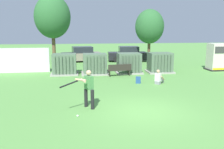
# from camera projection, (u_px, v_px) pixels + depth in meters

# --- Properties ---
(ground_plane) EXTENTS (96.00, 96.00, 0.00)m
(ground_plane) POSITION_uv_depth(u_px,v_px,m) (144.00, 112.00, 10.34)
(ground_plane) COLOR #5B9947
(fence_panel) EXTENTS (4.80, 0.12, 2.00)m
(fence_panel) POSITION_uv_depth(u_px,v_px,m) (19.00, 60.00, 19.39)
(fence_panel) COLOR silver
(fence_panel) RESTS_ON ground
(transformer_west) EXTENTS (2.10, 1.70, 1.62)m
(transformer_west) POSITION_uv_depth(u_px,v_px,m) (65.00, 64.00, 18.64)
(transformer_west) COLOR #9E9B93
(transformer_west) RESTS_ON ground
(transformer_mid_west) EXTENTS (2.10, 1.70, 1.62)m
(transformer_mid_west) POSITION_uv_depth(u_px,v_px,m) (95.00, 64.00, 18.77)
(transformer_mid_west) COLOR #9E9B93
(transformer_mid_west) RESTS_ON ground
(transformer_mid_east) EXTENTS (2.10, 1.70, 1.62)m
(transformer_mid_east) POSITION_uv_depth(u_px,v_px,m) (129.00, 63.00, 19.19)
(transformer_mid_east) COLOR #9E9B93
(transformer_mid_east) RESTS_ON ground
(transformer_east) EXTENTS (2.10, 1.70, 1.62)m
(transformer_east) POSITION_uv_depth(u_px,v_px,m) (160.00, 63.00, 19.50)
(transformer_east) COLOR #9E9B93
(transformer_east) RESTS_ON ground
(generator_enclosure) EXTENTS (1.60, 1.40, 2.30)m
(generator_enclosure) POSITION_uv_depth(u_px,v_px,m) (217.00, 57.00, 20.54)
(generator_enclosure) COLOR #262626
(generator_enclosure) RESTS_ON ground
(park_bench) EXTENTS (1.83, 0.60, 0.92)m
(park_bench) POSITION_uv_depth(u_px,v_px,m) (120.00, 69.00, 17.99)
(park_bench) COLOR #2D2823
(park_bench) RESTS_ON ground
(batter) EXTENTS (1.45, 1.15, 1.74)m
(batter) POSITION_uv_depth(u_px,v_px,m) (88.00, 87.00, 10.64)
(batter) COLOR black
(batter) RESTS_ON ground
(sports_ball) EXTENTS (0.09, 0.09, 0.09)m
(sports_ball) POSITION_uv_depth(u_px,v_px,m) (78.00, 116.00, 9.73)
(sports_ball) COLOR white
(sports_ball) RESTS_ON ground
(seated_spectator) EXTENTS (0.75, 0.73, 0.96)m
(seated_spectator) POSITION_uv_depth(u_px,v_px,m) (159.00, 78.00, 15.48)
(seated_spectator) COLOR gray
(seated_spectator) RESTS_ON ground
(backpack) EXTENTS (0.36, 0.32, 0.44)m
(backpack) POSITION_uv_depth(u_px,v_px,m) (138.00, 80.00, 15.71)
(backpack) COLOR #264C8C
(backpack) RESTS_ON ground
(tree_left) EXTENTS (3.56, 3.56, 6.80)m
(tree_left) POSITION_uv_depth(u_px,v_px,m) (52.00, 17.00, 23.60)
(tree_left) COLOR brown
(tree_left) RESTS_ON ground
(tree_center_left) EXTENTS (2.84, 2.84, 5.43)m
(tree_center_left) POSITION_uv_depth(u_px,v_px,m) (150.00, 27.00, 23.73)
(tree_center_left) COLOR brown
(tree_center_left) RESTS_ON ground
(parked_car_leftmost) EXTENTS (4.41, 2.38, 1.62)m
(parked_car_leftmost) POSITION_uv_depth(u_px,v_px,m) (81.00, 55.00, 25.90)
(parked_car_leftmost) COLOR gray
(parked_car_leftmost) RESTS_ON ground
(parked_car_left_of_center) EXTENTS (4.29, 2.10, 1.62)m
(parked_car_left_of_center) POSITION_uv_depth(u_px,v_px,m) (128.00, 54.00, 26.35)
(parked_car_left_of_center) COLOR black
(parked_car_left_of_center) RESTS_ON ground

